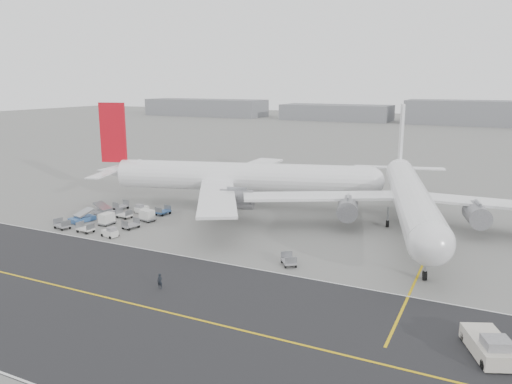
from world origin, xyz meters
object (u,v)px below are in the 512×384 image
at_px(airliner_b, 410,196).
at_px(pushback_tug, 490,346).
at_px(airliner_a, 234,177).
at_px(ground_crew_a, 160,281).

height_order(airliner_b, pushback_tug, airliner_b).
bearing_deg(airliner_b, pushback_tug, -84.99).
relative_size(airliner_a, ground_crew_a, 30.61).
distance_m(airliner_a, ground_crew_a, 42.83).
bearing_deg(pushback_tug, airliner_a, 116.86).
xyz_separation_m(airliner_b, ground_crew_a, (-22.70, -39.29, -4.83)).
xyz_separation_m(pushback_tug, ground_crew_a, (-36.39, -0.79, -0.06)).
bearing_deg(airliner_b, ground_crew_a, -134.59).
bearing_deg(airliner_a, ground_crew_a, 179.91).
distance_m(airliner_b, pushback_tug, 41.14).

